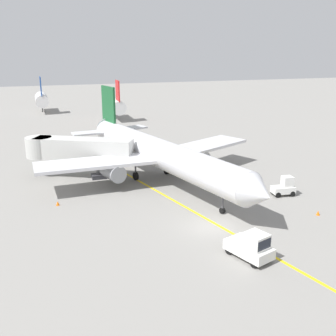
# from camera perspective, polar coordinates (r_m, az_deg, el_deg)

# --- Properties ---
(ground_plane) EXTENTS (300.00, 300.00, 0.00)m
(ground_plane) POSITION_cam_1_polar(r_m,az_deg,el_deg) (36.15, 6.00, -8.38)
(ground_plane) COLOR gray
(taxi_line_yellow) EXTENTS (19.53, 77.72, 0.01)m
(taxi_line_yellow) POSITION_cam_1_polar(r_m,az_deg,el_deg) (40.23, 2.58, -5.61)
(taxi_line_yellow) COLOR yellow
(taxi_line_yellow) RESTS_ON ground
(airliner) EXTENTS (27.92, 34.93, 10.10)m
(airliner) POSITION_cam_1_polar(r_m,az_deg,el_deg) (47.38, -1.51, 2.21)
(airliner) COLOR silver
(airliner) RESTS_ON ground
(jet_bridge) EXTENTS (12.55, 8.22, 4.85)m
(jet_bridge) POSITION_cam_1_polar(r_m,az_deg,el_deg) (49.93, -13.38, 2.66)
(jet_bridge) COLOR beige
(jet_bridge) RESTS_ON ground
(pushback_tug) EXTENTS (2.95, 4.02, 2.20)m
(pushback_tug) POSITION_cam_1_polar(r_m,az_deg,el_deg) (31.24, 11.71, -10.86)
(pushback_tug) COLOR silver
(pushback_tug) RESTS_ON ground
(baggage_tug_near_wing) EXTENTS (2.53, 1.57, 2.10)m
(baggage_tug_near_wing) POSITION_cam_1_polar(r_m,az_deg,el_deg) (44.90, 16.21, -2.61)
(baggage_tug_near_wing) COLOR silver
(baggage_tug_near_wing) RESTS_ON ground
(belt_loader_forward_hold) EXTENTS (3.62, 4.94, 2.59)m
(belt_loader_forward_hold) POSITION_cam_1_polar(r_m,az_deg,el_deg) (47.08, 8.36, -1.41)
(belt_loader_forward_hold) COLOR silver
(belt_loader_forward_hold) RESTS_ON ground
(ground_crew_marshaller) EXTENTS (0.36, 0.24, 1.70)m
(ground_crew_marshaller) POSITION_cam_1_polar(r_m,az_deg,el_deg) (43.89, 6.57, -2.50)
(ground_crew_marshaller) COLOR #26262D
(ground_crew_marshaller) RESTS_ON ground
(safety_cone_nose_left) EXTENTS (0.36, 0.36, 0.44)m
(safety_cone_nose_left) POSITION_cam_1_polar(r_m,az_deg,el_deg) (40.91, 20.54, -6.00)
(safety_cone_nose_left) COLOR orange
(safety_cone_nose_left) RESTS_ON ground
(safety_cone_nose_right) EXTENTS (0.36, 0.36, 0.44)m
(safety_cone_nose_right) POSITION_cam_1_polar(r_m,az_deg,el_deg) (42.12, -15.39, -4.86)
(safety_cone_nose_right) COLOR orange
(safety_cone_nose_right) RESTS_ON ground
(distant_aircraft_mid_right) EXTENTS (3.00, 10.10, 8.80)m
(distant_aircraft_mid_right) POSITION_cam_1_polar(r_m,az_deg,el_deg) (104.61, -17.51, 9.32)
(distant_aircraft_mid_right) COLOR silver
(distant_aircraft_mid_right) RESTS_ON ground
(distant_aircraft_far_right) EXTENTS (3.00, 10.10, 8.80)m
(distant_aircraft_far_right) POSITION_cam_1_polar(r_m,az_deg,el_deg) (90.12, -7.53, 8.87)
(distant_aircraft_far_right) COLOR silver
(distant_aircraft_far_right) RESTS_ON ground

